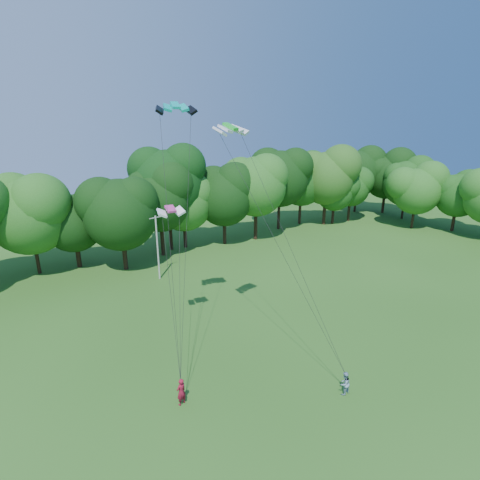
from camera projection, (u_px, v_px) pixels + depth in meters
ground at (388, 467)px, 18.92m from camera, size 160.00×160.00×0.00m
utility_pole at (158, 247)px, 40.05m from camera, size 1.41×0.36×7.13m
kite_flyer_left at (181, 392)px, 22.85m from camera, size 0.76×0.60×1.82m
kite_flyer_right at (344, 383)px, 23.75m from camera, size 0.83×0.68×1.59m
kite_teal at (175, 105)px, 24.35m from camera, size 2.78×1.75×0.52m
kite_green at (230, 126)px, 23.92m from camera, size 2.57×1.59×0.50m
kite_pink at (170, 209)px, 26.34m from camera, size 1.98×1.09×0.40m
tree_back_center at (167, 182)px, 47.62m from camera, size 10.04×10.04×14.60m
tree_back_east at (327, 173)px, 59.78m from camera, size 9.34×9.34×13.58m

